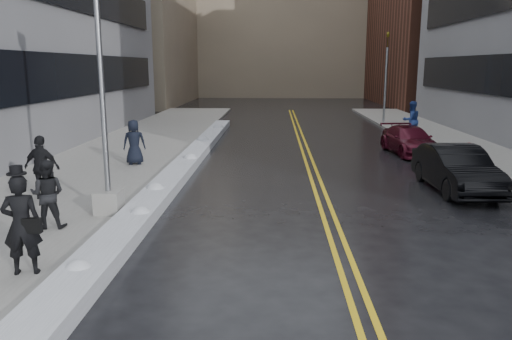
# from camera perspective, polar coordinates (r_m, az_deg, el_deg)

# --- Properties ---
(ground) EXTENTS (160.00, 160.00, 0.00)m
(ground) POSITION_cam_1_polar(r_m,az_deg,el_deg) (11.24, -3.31, -8.76)
(ground) COLOR black
(ground) RESTS_ON ground
(sidewalk_west) EXTENTS (5.50, 50.00, 0.15)m
(sidewalk_west) POSITION_cam_1_polar(r_m,az_deg,el_deg) (21.91, -15.93, 1.19)
(sidewalk_west) COLOR gray
(sidewalk_west) RESTS_ON ground
(sidewalk_east) EXTENTS (4.00, 50.00, 0.15)m
(sidewalk_east) POSITION_cam_1_polar(r_m,az_deg,el_deg) (22.68, 25.40, 0.85)
(sidewalk_east) COLOR gray
(sidewalk_east) RESTS_ON ground
(lane_line_left) EXTENTS (0.12, 50.00, 0.01)m
(lane_line_left) POSITION_cam_1_polar(r_m,az_deg,el_deg) (20.89, 5.72, 0.89)
(lane_line_left) COLOR gold
(lane_line_left) RESTS_ON ground
(lane_line_right) EXTENTS (0.12, 50.00, 0.01)m
(lane_line_right) POSITION_cam_1_polar(r_m,az_deg,el_deg) (20.91, 6.54, 0.88)
(lane_line_right) COLOR gold
(lane_line_right) RESTS_ON ground
(snow_ridge) EXTENTS (0.90, 30.00, 0.34)m
(snow_ridge) POSITION_cam_1_polar(r_m,az_deg,el_deg) (19.17, -8.37, 0.34)
(snow_ridge) COLOR silver
(snow_ridge) RESTS_ON ground
(building_west_far) EXTENTS (14.00, 22.00, 18.00)m
(building_west_far) POSITION_cam_1_polar(r_m,az_deg,el_deg) (57.15, -15.32, 16.50)
(building_west_far) COLOR gray
(building_west_far) RESTS_ON ground
(building_far) EXTENTS (36.00, 16.00, 22.00)m
(building_far) POSITION_cam_1_polar(r_m,az_deg,el_deg) (70.83, 3.07, 17.53)
(building_far) COLOR gray
(building_far) RESTS_ON ground
(lamppost) EXTENTS (0.65, 0.65, 7.62)m
(lamppost) POSITION_cam_1_polar(r_m,az_deg,el_deg) (13.28, -16.99, 5.20)
(lamppost) COLOR gray
(lamppost) RESTS_ON sidewalk_west
(fire_hydrant) EXTENTS (0.26, 0.26, 0.73)m
(fire_hydrant) POSITION_cam_1_polar(r_m,az_deg,el_deg) (22.23, 23.14, 2.08)
(fire_hydrant) COLOR maroon
(fire_hydrant) RESTS_ON sidewalk_east
(traffic_signal) EXTENTS (0.16, 0.20, 6.00)m
(traffic_signal) POSITION_cam_1_polar(r_m,az_deg,el_deg) (35.27, 14.62, 10.57)
(traffic_signal) COLOR gray
(traffic_signal) RESTS_ON sidewalk_east
(pedestrian_fedora) EXTENTS (0.77, 0.60, 1.89)m
(pedestrian_fedora) POSITION_cam_1_polar(r_m,az_deg,el_deg) (10.14, -25.21, -5.69)
(pedestrian_fedora) COLOR black
(pedestrian_fedora) RESTS_ON sidewalk_west
(pedestrian_b) EXTENTS (0.86, 0.70, 1.65)m
(pedestrian_b) POSITION_cam_1_polar(r_m,az_deg,el_deg) (12.79, -22.73, -2.54)
(pedestrian_b) COLOR black
(pedestrian_b) RESTS_ON sidewalk_west
(pedestrian_c) EXTENTS (0.97, 0.75, 1.76)m
(pedestrian_c) POSITION_cam_1_polar(r_m,az_deg,el_deg) (20.05, -13.75, 3.12)
(pedestrian_c) COLOR black
(pedestrian_c) RESTS_ON sidewalk_west
(pedestrian_d) EXTENTS (1.14, 0.61, 1.85)m
(pedestrian_d) POSITION_cam_1_polar(r_m,az_deg,el_deg) (15.63, -23.26, 0.27)
(pedestrian_d) COLOR black
(pedestrian_d) RESTS_ON sidewalk_west
(pedestrian_east) EXTENTS (1.15, 1.01, 1.99)m
(pedestrian_east) POSITION_cam_1_polar(r_m,az_deg,el_deg) (27.50, 17.32, 5.45)
(pedestrian_east) COLOR navy
(pedestrian_east) RESTS_ON sidewalk_east
(car_black) EXTENTS (1.71, 4.47, 1.46)m
(car_black) POSITION_cam_1_polar(r_m,az_deg,el_deg) (17.13, 21.91, 0.13)
(car_black) COLOR black
(car_black) RESTS_ON ground
(car_maroon) EXTENTS (2.14, 4.43, 1.24)m
(car_maroon) POSITION_cam_1_polar(r_m,az_deg,el_deg) (23.75, 17.13, 3.25)
(car_maroon) COLOR #460B1A
(car_maroon) RESTS_ON ground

